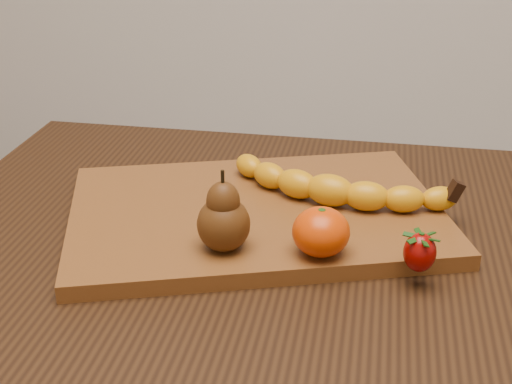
% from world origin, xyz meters
% --- Properties ---
extents(table, '(1.00, 0.70, 0.76)m').
position_xyz_m(table, '(0.00, 0.00, 0.66)').
color(table, black).
rests_on(table, ground).
extents(cutting_board, '(0.52, 0.43, 0.02)m').
position_xyz_m(cutting_board, '(-0.09, 0.05, 0.77)').
color(cutting_board, brown).
rests_on(cutting_board, table).
extents(banana, '(0.26, 0.12, 0.04)m').
position_xyz_m(banana, '(-0.00, 0.08, 0.80)').
color(banana, orange).
rests_on(banana, cutting_board).
extents(pear, '(0.06, 0.06, 0.09)m').
position_xyz_m(pear, '(-0.11, -0.05, 0.83)').
color(pear, '#4B270C').
rests_on(pear, cutting_board).
extents(mandarin, '(0.07, 0.07, 0.05)m').
position_xyz_m(mandarin, '(-0.00, -0.04, 0.81)').
color(mandarin, '#CE3902').
rests_on(mandarin, cutting_board).
extents(strawberry, '(0.04, 0.04, 0.04)m').
position_xyz_m(strawberry, '(0.10, -0.06, 0.80)').
color(strawberry, '#880603').
rests_on(strawberry, cutting_board).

